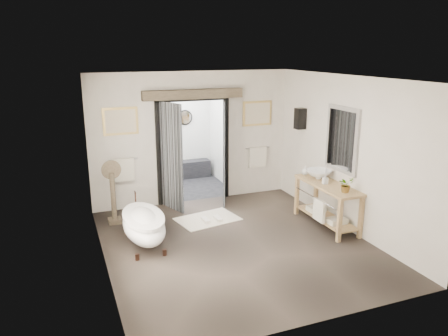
% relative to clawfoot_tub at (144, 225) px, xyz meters
% --- Properties ---
extents(ground_plane, '(5.00, 5.00, 0.00)m').
position_rel_clawfoot_tub_xyz_m(ground_plane, '(1.52, -0.58, -0.37)').
color(ground_plane, '#51453C').
extents(room_shell, '(4.52, 5.02, 2.91)m').
position_rel_clawfoot_tub_xyz_m(room_shell, '(1.49, -0.70, 1.49)').
color(room_shell, silver).
rests_on(room_shell, ground_plane).
extents(shower_room, '(2.22, 2.01, 2.51)m').
position_rel_clawfoot_tub_xyz_m(shower_room, '(1.52, 3.42, 0.53)').
color(shower_room, black).
rests_on(shower_room, ground_plane).
extents(back_wall_dressing, '(3.82, 0.78, 2.52)m').
position_rel_clawfoot_tub_xyz_m(back_wall_dressing, '(1.52, 1.74, 1.19)').
color(back_wall_dressing, black).
rests_on(back_wall_dressing, ground_plane).
extents(clawfoot_tub, '(0.70, 1.56, 0.76)m').
position_rel_clawfoot_tub_xyz_m(clawfoot_tub, '(0.00, 0.00, 0.00)').
color(clawfoot_tub, '#3C251B').
rests_on(clawfoot_tub, ground_plane).
extents(vanity, '(0.57, 1.60, 0.85)m').
position_rel_clawfoot_tub_xyz_m(vanity, '(3.48, -0.43, 0.13)').
color(vanity, tan).
rests_on(vanity, ground_plane).
extents(pedestal_mirror, '(0.38, 0.25, 1.29)m').
position_rel_clawfoot_tub_xyz_m(pedestal_mirror, '(-0.35, 1.21, 0.18)').
color(pedestal_mirror, brown).
rests_on(pedestal_mirror, ground_plane).
extents(rug, '(1.33, 1.01, 0.01)m').
position_rel_clawfoot_tub_xyz_m(rug, '(1.43, 0.70, -0.36)').
color(rug, beige).
rests_on(rug, ground_plane).
extents(slippers, '(0.38, 0.29, 0.05)m').
position_rel_clawfoot_tub_xyz_m(slippers, '(1.48, 0.58, -0.33)').
color(slippers, silver).
rests_on(slippers, rug).
extents(basin, '(0.66, 0.66, 0.18)m').
position_rel_clawfoot_tub_xyz_m(basin, '(3.52, -0.05, 0.57)').
color(basin, white).
rests_on(basin, vanity).
extents(plant, '(0.29, 0.26, 0.30)m').
position_rel_clawfoot_tub_xyz_m(plant, '(3.50, -0.96, 0.63)').
color(plant, gray).
rests_on(plant, vanity).
extents(soap_bottle_a, '(0.09, 0.09, 0.19)m').
position_rel_clawfoot_tub_xyz_m(soap_bottle_a, '(3.44, -0.39, 0.57)').
color(soap_bottle_a, gray).
rests_on(soap_bottle_a, vanity).
extents(soap_bottle_b, '(0.18, 0.18, 0.18)m').
position_rel_clawfoot_tub_xyz_m(soap_bottle_b, '(3.41, 0.29, 0.57)').
color(soap_bottle_b, gray).
rests_on(soap_bottle_b, vanity).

